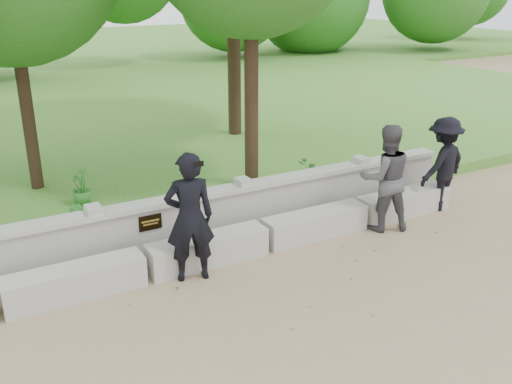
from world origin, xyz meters
TOP-DOWN VIEW (x-y plane):
  - ground at (0.00, 0.00)m, footprint 80.00×80.00m
  - lawn at (0.00, 14.00)m, footprint 40.00×22.00m
  - concrete_bench at (0.00, 1.90)m, footprint 11.90×0.45m
  - parapet_wall at (0.00, 2.60)m, footprint 12.50×0.35m
  - man_main at (0.59, 1.60)m, footprint 0.79×0.71m
  - visitor_left at (4.22, 1.60)m, footprint 1.10×0.98m
  - visitor_mid at (5.80, 1.80)m, footprint 1.25×0.87m
  - shrub_b at (-0.61, 3.30)m, footprint 0.36×0.38m
  - shrub_c at (3.88, 3.30)m, footprint 0.66×0.62m
  - shrub_d at (-0.22, 4.68)m, footprint 0.41×0.44m

SIDE VIEW (x-z plane):
  - ground at x=0.00m, z-range 0.00..0.00m
  - lawn at x=0.00m, z-range 0.00..0.25m
  - concrete_bench at x=0.00m, z-range 0.00..0.45m
  - parapet_wall at x=0.00m, z-range 0.01..0.91m
  - shrub_b at x=-0.61m, z-range 0.25..0.78m
  - shrub_c at x=3.88m, z-range 0.25..0.84m
  - shrub_d at x=-0.22m, z-range 0.25..0.92m
  - visitor_mid at x=5.80m, z-range 0.00..1.77m
  - visitor_left at x=4.22m, z-range 0.00..1.87m
  - man_main at x=0.59m, z-range 0.00..1.92m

